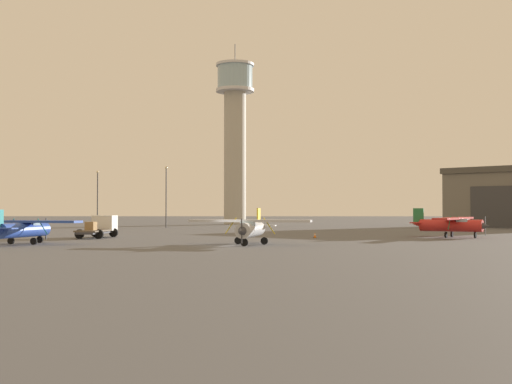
# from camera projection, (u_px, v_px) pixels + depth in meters

# --- Properties ---
(ground_plane) EXTENTS (400.00, 400.00, 0.00)m
(ground_plane) POSITION_uv_depth(u_px,v_px,m) (228.00, 246.00, 55.18)
(ground_plane) COLOR #545456
(control_tower) EXTENTS (7.69, 7.69, 36.48)m
(control_tower) POSITION_uv_depth(u_px,v_px,m) (235.00, 129.00, 128.30)
(control_tower) COLOR #B2AD9E
(control_tower) RESTS_ON ground_plane
(airplane_red) EXTENTS (8.27, 10.21, 3.26)m
(airplane_red) POSITION_uv_depth(u_px,v_px,m) (450.00, 224.00, 70.92)
(airplane_red) COLOR red
(airplane_red) RESTS_ON ground_plane
(airplane_blue) EXTENTS (10.67, 8.33, 3.15)m
(airplane_blue) POSITION_uv_depth(u_px,v_px,m) (23.00, 228.00, 57.24)
(airplane_blue) COLOR #2847A8
(airplane_blue) RESTS_ON ground_plane
(airplane_silver) EXTENTS (11.10, 8.68, 3.26)m
(airplane_silver) POSITION_uv_depth(u_px,v_px,m) (251.00, 228.00, 57.22)
(airplane_silver) COLOR #B7BABF
(airplane_silver) RESTS_ON ground_plane
(truck_flatbed_white) EXTENTS (3.69, 6.97, 2.44)m
(truck_flatbed_white) POSITION_uv_depth(u_px,v_px,m) (100.00, 227.00, 70.76)
(truck_flatbed_white) COLOR #38383D
(truck_flatbed_white) RESTS_ON ground_plane
(light_post_west) EXTENTS (0.44, 0.44, 10.32)m
(light_post_west) POSITION_uv_depth(u_px,v_px,m) (166.00, 192.00, 106.65)
(light_post_west) COLOR #38383D
(light_post_west) RESTS_ON ground_plane
(light_post_north) EXTENTS (0.44, 0.44, 9.58)m
(light_post_north) POSITION_uv_depth(u_px,v_px,m) (98.00, 194.00, 106.88)
(light_post_north) COLOR #38383D
(light_post_north) RESTS_ON ground_plane
(traffic_cone_near_left) EXTENTS (0.36, 0.36, 0.57)m
(traffic_cone_near_left) POSITION_uv_depth(u_px,v_px,m) (315.00, 235.00, 69.90)
(traffic_cone_near_left) COLOR black
(traffic_cone_near_left) RESTS_ON ground_plane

